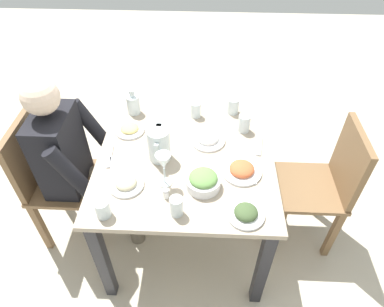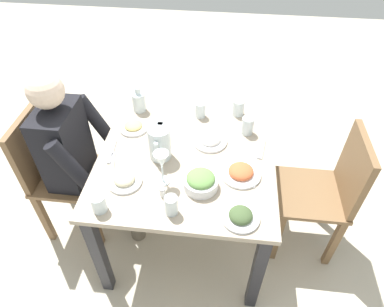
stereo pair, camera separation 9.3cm
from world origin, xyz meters
name	(u,v)px [view 1 (the left image)]	position (x,y,z in m)	size (l,w,h in m)	color
ground_plane	(187,233)	(0.00, 0.00, 0.00)	(8.00, 8.00, 0.00)	#B7AD99
dining_table	(186,171)	(0.00, 0.00, 0.62)	(0.96, 0.96, 0.74)	gray
chair_near	(51,177)	(-0.03, -0.82, 0.51)	(0.40, 0.40, 0.89)	brown
chair_far	(324,182)	(-0.06, 0.82, 0.51)	(0.40, 0.40, 0.89)	brown
diner_near	(79,161)	(-0.03, -0.62, 0.65)	(0.48, 0.53, 1.19)	black
water_pitcher	(159,144)	(0.01, -0.14, 0.83)	(0.16, 0.12, 0.19)	silver
salad_bowl	(203,181)	(0.21, 0.10, 0.78)	(0.17, 0.17, 0.09)	white
plate_fries	(130,129)	(-0.21, -0.35, 0.75)	(0.17, 0.17, 0.04)	white
plate_rice_curry	(242,170)	(0.10, 0.30, 0.75)	(0.21, 0.21, 0.05)	white
plate_beans	(126,184)	(0.22, -0.29, 0.75)	(0.18, 0.18, 0.05)	white
plate_yoghurt	(208,139)	(-0.14, 0.12, 0.75)	(0.20, 0.20, 0.05)	white
plate_dolmas	(246,213)	(0.38, 0.30, 0.75)	(0.18, 0.18, 0.05)	white
water_glass_far_left	(103,209)	(0.40, -0.36, 0.78)	(0.07, 0.07, 0.09)	silver
water_glass_near_left	(244,123)	(-0.25, 0.33, 0.79)	(0.07, 0.07, 0.11)	silver
water_glass_center	(176,206)	(0.38, -0.02, 0.79)	(0.06, 0.06, 0.10)	silver
water_glass_by_pitcher	(196,110)	(-0.37, 0.04, 0.79)	(0.06, 0.06, 0.10)	silver
water_glass_near_right	(233,106)	(-0.42, 0.27, 0.79)	(0.07, 0.07, 0.10)	silver
wine_glass	(164,163)	(0.19, -0.09, 0.88)	(0.08, 0.08, 0.20)	silver
oil_carafe	(133,105)	(-0.39, -0.35, 0.79)	(0.08, 0.08, 0.16)	silver
salt_shaker	(166,193)	(0.28, -0.08, 0.76)	(0.03, 0.03, 0.05)	white
fork_near	(251,172)	(0.10, 0.35, 0.74)	(0.17, 0.03, 0.01)	silver
knife_near	(110,156)	(0.01, -0.41, 0.74)	(0.18, 0.02, 0.01)	silver
fork_far	(259,145)	(-0.11, 0.41, 0.74)	(0.17, 0.03, 0.01)	silver
knife_far	(112,169)	(0.11, -0.38, 0.74)	(0.18, 0.02, 0.01)	silver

